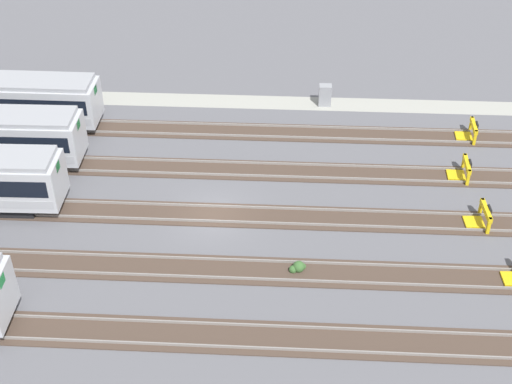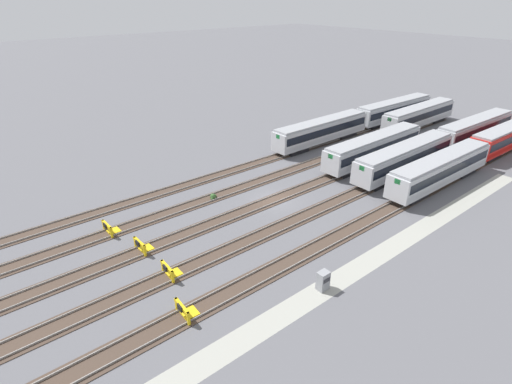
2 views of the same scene
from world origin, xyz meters
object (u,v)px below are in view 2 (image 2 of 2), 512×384
at_px(subway_car_front_row_leftmost, 419,116).
at_px(bumper_stop_near_inner_track, 170,271).
at_px(electrical_cabinet, 323,281).
at_px(subway_car_back_row_rightmost, 394,110).
at_px(weed_clump, 213,197).
at_px(subway_car_front_row_centre, 322,131).
at_px(bumper_stop_far_inner_track, 110,229).
at_px(subway_car_front_row_rightmost, 475,129).
at_px(subway_car_front_row_left_inner, 441,169).
at_px(bumper_stop_nearest_track, 186,311).
at_px(bumper_stop_middle_track, 143,246).
at_px(subway_car_back_row_centre, 405,158).
at_px(subway_car_front_row_right_inner, 508,136).
at_px(subway_car_back_row_leftmost, 374,148).

bearing_deg(subway_car_front_row_leftmost, bumper_stop_near_inner_track, -169.79).
bearing_deg(electrical_cabinet, subway_car_back_row_rightmost, 27.76).
bearing_deg(bumper_stop_near_inner_track, weed_clump, 42.03).
bearing_deg(subway_car_front_row_centre, bumper_stop_far_inner_track, -172.27).
height_order(subway_car_front_row_rightmost, subway_car_back_row_rightmost, same).
distance_m(subway_car_front_row_left_inner, bumper_stop_near_inner_track, 33.49).
relative_size(bumper_stop_far_inner_track, weed_clump, 2.18).
distance_m(bumper_stop_nearest_track, bumper_stop_near_inner_track, 4.90).
bearing_deg(electrical_cabinet, bumper_stop_middle_track, 122.45).
distance_m(subway_car_back_row_centre, electrical_cabinet, 26.29).
bearing_deg(bumper_stop_far_inner_track, bumper_stop_middle_track, -76.44).
xyz_separation_m(subway_car_front_row_rightmost, bumper_stop_near_inner_track, (-52.02, 0.03, -1.53)).
relative_size(subway_car_front_row_centre, bumper_stop_middle_track, 8.98).
xyz_separation_m(subway_car_front_row_right_inner, subway_car_front_row_rightmost, (-0.08, 4.65, 0.00)).
relative_size(subway_car_front_row_right_inner, bumper_stop_middle_track, 8.99).
relative_size(subway_car_front_row_leftmost, bumper_stop_nearest_track, 8.99).
xyz_separation_m(subway_car_front_row_leftmost, bumper_stop_far_inner_track, (-53.46, 0.05, -1.53)).
relative_size(subway_car_front_row_left_inner, subway_car_front_row_right_inner, 1.00).
distance_m(subway_car_front_row_right_inner, weed_clump, 44.13).
distance_m(subway_car_front_row_left_inner, bumper_stop_middle_track, 34.69).
bearing_deg(subway_car_front_row_right_inner, subway_car_back_row_leftmost, 153.68).
relative_size(subway_car_front_row_rightmost, subway_car_back_row_leftmost, 1.00).
xyz_separation_m(subway_car_front_row_left_inner, subway_car_front_row_right_inner, (18.98, 0.02, 0.00)).
height_order(subway_car_front_row_leftmost, subway_car_front_row_centre, same).
bearing_deg(subway_car_front_row_right_inner, electrical_cabinet, -174.58).
bearing_deg(subway_car_front_row_left_inner, subway_car_back_row_centre, 90.00).
xyz_separation_m(subway_car_front_row_right_inner, weed_clump, (-41.83, 13.94, -1.80)).
relative_size(subway_car_front_row_leftmost, weed_clump, 19.61).
relative_size(subway_car_front_row_centre, subway_car_back_row_rightmost, 1.00).
distance_m(subway_car_back_row_rightmost, bumper_stop_nearest_track, 56.65).
xyz_separation_m(subway_car_front_row_centre, subway_car_front_row_right_inner, (18.98, -18.80, 0.00)).
xyz_separation_m(electrical_cabinet, weed_clump, (1.87, 18.09, -0.56)).
xyz_separation_m(bumper_stop_nearest_track, electrical_cabinet, (9.73, -4.12, 0.29)).
bearing_deg(subway_car_front_row_centre, subway_car_back_row_rightmost, 0.09).
height_order(subway_car_front_row_centre, bumper_stop_near_inner_track, subway_car_front_row_centre).
bearing_deg(subway_car_front_row_rightmost, subway_car_back_row_leftmost, 165.93).
bearing_deg(subway_car_front_row_leftmost, bumper_stop_nearest_track, -165.22).
bearing_deg(electrical_cabinet, subway_car_front_row_leftmost, 22.63).
bearing_deg(bumper_stop_far_inner_track, subway_car_back_row_rightmost, 5.03).
distance_m(subway_car_front_row_rightmost, bumper_stop_nearest_track, 53.58).
height_order(subway_car_front_row_leftmost, weed_clump, subway_car_front_row_leftmost).
bearing_deg(weed_clump, bumper_stop_middle_track, -156.66).
xyz_separation_m(bumper_stop_near_inner_track, bumper_stop_far_inner_track, (-1.36, 9.44, 0.00)).
xyz_separation_m(subway_car_back_row_rightmost, electrical_cabinet, (-43.66, -22.98, -1.24)).
xyz_separation_m(subway_car_front_row_centre, subway_car_back_row_leftmost, (-0.00, -9.42, 0.00)).
bearing_deg(subway_car_back_row_rightmost, subway_car_back_row_centre, -143.31).
bearing_deg(subway_car_front_row_rightmost, bumper_stop_near_inner_track, 179.96).
bearing_deg(subway_car_back_row_centre, subway_car_front_row_leftmost, 26.24).
bearing_deg(subway_car_back_row_centre, bumper_stop_nearest_track, -172.16).
height_order(subway_car_front_row_left_inner, subway_car_front_row_rightmost, same).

